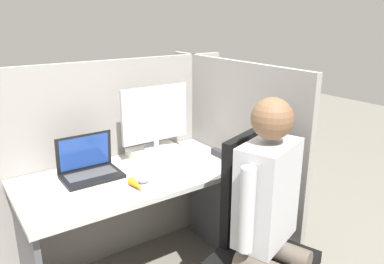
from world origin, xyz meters
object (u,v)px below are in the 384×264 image
at_px(laptop, 90,169).
at_px(office_chair, 255,234).
at_px(stapler, 221,154).
at_px(carrot_toy, 137,185).
at_px(monitor, 155,117).
at_px(paper_box, 157,153).
at_px(person, 271,211).

height_order(laptop, office_chair, office_chair).
xyz_separation_m(stapler, carrot_toy, (-0.67, -0.11, 0.00)).
relative_size(laptop, stapler, 2.04).
distance_m(laptop, office_chair, 1.00).
bearing_deg(carrot_toy, laptop, 115.52).
distance_m(monitor, office_chair, 0.96).
xyz_separation_m(paper_box, monitor, (0.00, 0.00, 0.25)).
height_order(carrot_toy, person, person).
bearing_deg(laptop, carrot_toy, -64.48).
xyz_separation_m(stapler, person, (-0.26, -0.70, -0.02)).
relative_size(monitor, stapler, 2.89).
xyz_separation_m(paper_box, stapler, (0.34, -0.26, -0.00)).
bearing_deg(person, office_chair, 70.85).
xyz_separation_m(monitor, office_chair, (0.13, -0.81, -0.49)).
height_order(stapler, person, person).
xyz_separation_m(carrot_toy, office_chair, (0.46, -0.44, -0.24)).
height_order(paper_box, monitor, monitor).
bearing_deg(monitor, stapler, -38.03).
relative_size(carrot_toy, office_chair, 0.15).
bearing_deg(office_chair, person, -109.15).
bearing_deg(carrot_toy, person, -54.94).
bearing_deg(monitor, laptop, -172.61).
distance_m(carrot_toy, office_chair, 0.68).
xyz_separation_m(monitor, stapler, (0.34, -0.26, -0.25)).
bearing_deg(person, monitor, 94.93).
xyz_separation_m(paper_box, person, (0.08, -0.96, -0.02)).
height_order(stapler, carrot_toy, carrot_toy).
relative_size(paper_box, office_chair, 0.32).
distance_m(stapler, person, 0.74).
bearing_deg(monitor, carrot_toy, -131.62).
bearing_deg(stapler, carrot_toy, -170.87).
xyz_separation_m(carrot_toy, person, (0.41, -0.59, -0.02)).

